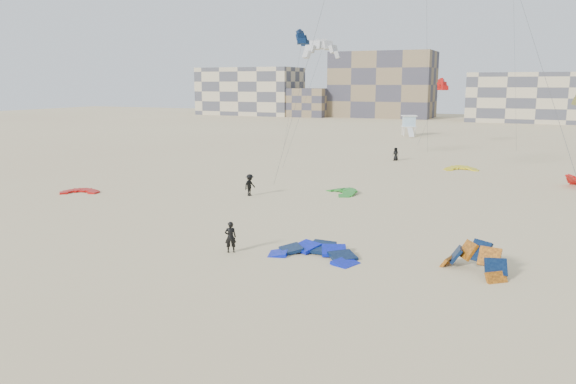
% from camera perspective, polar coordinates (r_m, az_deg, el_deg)
% --- Properties ---
extents(ground, '(320.00, 320.00, 0.00)m').
position_cam_1_polar(ground, '(27.25, -3.41, -9.32)').
color(ground, beige).
rests_on(ground, ground).
extents(kite_ground_blue, '(4.74, 4.99, 1.82)m').
position_cam_1_polar(kite_ground_blue, '(31.35, 2.72, -6.56)').
color(kite_ground_blue, '#0D13E4').
rests_on(kite_ground_blue, ground).
extents(kite_ground_orange, '(4.93, 4.90, 3.54)m').
position_cam_1_polar(kite_ground_orange, '(30.27, 18.28, -7.77)').
color(kite_ground_orange, orange).
rests_on(kite_ground_orange, ground).
extents(kite_ground_red, '(4.07, 4.15, 0.57)m').
position_cam_1_polar(kite_ground_red, '(52.48, -20.38, -0.07)').
color(kite_ground_red, red).
rests_on(kite_ground_red, ground).
extents(kite_ground_green, '(4.70, 4.68, 1.32)m').
position_cam_1_polar(kite_ground_green, '(49.10, 5.49, -0.15)').
color(kite_ground_green, '#258F24').
rests_on(kite_ground_green, ground).
extents(kite_ground_yellow, '(4.26, 4.39, 1.20)m').
position_cam_1_polar(kite_ground_yellow, '(65.07, 17.17, 2.16)').
color(kite_ground_yellow, yellow).
rests_on(kite_ground_yellow, ground).
extents(kitesurfer_main, '(0.78, 0.73, 1.80)m').
position_cam_1_polar(kitesurfer_main, '(31.98, -5.87, -4.57)').
color(kitesurfer_main, black).
rests_on(kitesurfer_main, ground).
extents(kitesurfer_c, '(0.94, 1.33, 1.86)m').
position_cam_1_polar(kitesurfer_c, '(47.84, -3.90, 0.72)').
color(kitesurfer_c, black).
rests_on(kitesurfer_c, ground).
extents(kitesurfer_e, '(0.90, 0.70, 1.62)m').
position_cam_1_polar(kitesurfer_e, '(70.97, 10.89, 3.81)').
color(kitesurfer_e, black).
rests_on(kitesurfer_e, ground).
extents(kite_fly_grey, '(5.52, 11.78, 13.57)m').
position_cam_1_polar(kite_fly_grey, '(64.46, 3.45, 14.11)').
color(kite_fly_grey, silver).
rests_on(kite_fly_grey, ground).
extents(kite_fly_navy, '(4.97, 10.38, 16.14)m').
position_cam_1_polar(kite_fly_navy, '(82.00, 1.46, 15.26)').
color(kite_fly_navy, '#0E2345').
rests_on(kite_fly_navy, ground).
extents(kite_fly_red, '(4.23, 10.79, 9.29)m').
position_cam_1_polar(kite_fly_red, '(87.74, 15.42, 10.39)').
color(kite_fly_red, red).
rests_on(kite_fly_red, ground).
extents(lifeguard_tower_far, '(3.40, 5.49, 3.70)m').
position_cam_1_polar(lifeguard_tower_far, '(105.26, 12.17, 6.61)').
color(lifeguard_tower_far, white).
rests_on(lifeguard_tower_far, ground).
extents(condo_west_a, '(30.00, 15.00, 14.00)m').
position_cam_1_polar(condo_west_a, '(173.22, -3.88, 10.16)').
color(condo_west_a, '#BFAF8C').
rests_on(condo_west_a, ground).
extents(condo_west_b, '(28.00, 14.00, 18.00)m').
position_cam_1_polar(condo_west_b, '(162.10, 9.59, 10.69)').
color(condo_west_b, '#7A6649').
rests_on(condo_west_b, ground).
extents(condo_mid, '(32.00, 16.00, 12.00)m').
position_cam_1_polar(condo_mid, '(152.61, 23.98, 8.77)').
color(condo_mid, '#BFAF8C').
rests_on(condo_mid, ground).
extents(condo_fill_left, '(12.00, 10.00, 8.00)m').
position_cam_1_polar(condo_fill_left, '(162.92, 2.08, 9.08)').
color(condo_fill_left, '#7A6649').
rests_on(condo_fill_left, ground).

